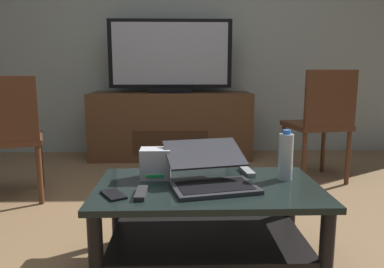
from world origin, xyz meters
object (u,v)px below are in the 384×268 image
at_px(side_chair, 7,133).
at_px(water_bottle_near, 286,156).
at_px(cell_phone, 113,195).
at_px(router_box, 155,163).
at_px(coffee_table, 208,211).
at_px(television, 170,58).
at_px(dining_chair, 321,120).
at_px(media_cabinet, 171,125).
at_px(tv_remote, 247,171).
at_px(soundbar_remote, 141,193).
at_px(laptop, 210,173).

height_order(side_chair, water_bottle_near, side_chair).
relative_size(side_chair, cell_phone, 6.28).
bearing_deg(water_bottle_near, router_box, 176.50).
bearing_deg(coffee_table, television, 95.81).
xyz_separation_m(television, side_chair, (-1.08, -1.29, -0.53)).
bearing_deg(side_chair, television, 50.13).
bearing_deg(television, dining_chair, -35.89).
bearing_deg(media_cabinet, tv_remote, -77.80).
xyz_separation_m(coffee_table, dining_chair, (1.01, 1.30, 0.24)).
xyz_separation_m(side_chair, tv_remote, (1.52, -0.70, -0.08)).
relative_size(coffee_table, side_chair, 1.17).
relative_size(side_chair, soundbar_remote, 5.49).
relative_size(media_cabinet, water_bottle_near, 6.77).
height_order(coffee_table, water_bottle_near, water_bottle_near).
bearing_deg(cell_phone, dining_chair, 14.55).
xyz_separation_m(coffee_table, soundbar_remote, (-0.29, -0.13, 0.13)).
xyz_separation_m(water_bottle_near, tv_remote, (-0.16, 0.11, -0.10)).
bearing_deg(water_bottle_near, television, 105.93).
xyz_separation_m(television, water_bottle_near, (0.60, -2.11, -0.52)).
bearing_deg(coffee_table, dining_chair, 52.18).
relative_size(dining_chair, soundbar_remote, 5.72).
xyz_separation_m(television, tv_remote, (0.44, -2.00, -0.62)).
height_order(coffee_table, cell_phone, cell_phone).
bearing_deg(tv_remote, coffee_table, -144.87).
relative_size(dining_chair, laptop, 1.97).
relative_size(water_bottle_near, soundbar_remote, 1.51).
bearing_deg(dining_chair, cell_phone, -134.71).
bearing_deg(media_cabinet, router_box, -90.67).
height_order(coffee_table, router_box, router_box).
distance_m(router_box, cell_phone, 0.31).
distance_m(television, router_box, 2.14).
relative_size(media_cabinet, television, 1.32).
xyz_separation_m(dining_chair, laptop, (-1.00, -1.30, -0.06)).
relative_size(cell_phone, soundbar_remote, 0.88).
height_order(laptop, cell_phone, laptop).
distance_m(coffee_table, cell_phone, 0.45).
xyz_separation_m(television, cell_phone, (-0.19, -2.32, -0.62)).
distance_m(dining_chair, tv_remote, 1.37).
xyz_separation_m(laptop, router_box, (-0.26, 0.12, 0.02)).
distance_m(coffee_table, laptop, 0.18).
bearing_deg(dining_chair, laptop, -127.56).
bearing_deg(router_box, media_cabinet, 89.33).
bearing_deg(media_cabinet, television, -90.00).
distance_m(coffee_table, soundbar_remote, 0.35).
xyz_separation_m(media_cabinet, water_bottle_near, (0.60, -2.13, 0.18)).
relative_size(dining_chair, side_chair, 1.04).
bearing_deg(water_bottle_near, dining_chair, 62.61).
height_order(dining_chair, router_box, dining_chair).
relative_size(media_cabinet, tv_remote, 10.22).
distance_m(media_cabinet, laptop, 2.23).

